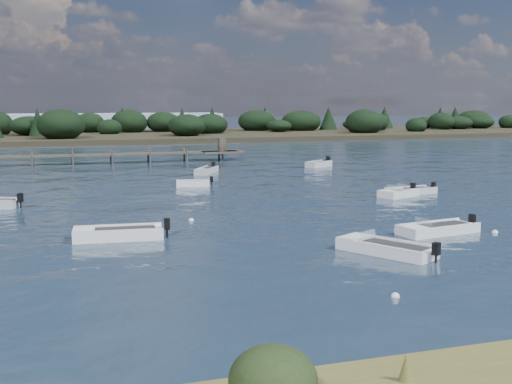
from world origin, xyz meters
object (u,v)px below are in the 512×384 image
object	(u,v)px
dinghy_extra_b	(398,195)
tender_far_white	(193,185)
dinghy_mid_white_a	(438,231)
dinghy_mid_white_b	(411,192)
dinghy_mid_grey	(118,236)
dinghy_extra_a	(207,171)
tender_far_grey_b	(319,165)
dinghy_near_olive	(386,250)

from	to	relation	value
dinghy_extra_b	tender_far_white	bearing A→B (deg)	142.03
dinghy_extra_b	dinghy_mid_white_a	xyz separation A→B (m)	(-4.87, -12.39, -0.01)
dinghy_mid_white_b	dinghy_mid_grey	bearing A→B (deg)	-157.07
dinghy_extra_a	dinghy_mid_grey	distance (m)	30.48
dinghy_extra_b	tender_far_grey_b	distance (m)	22.09
dinghy_extra_a	dinghy_mid_white_b	bearing A→B (deg)	-58.37
dinghy_mid_white_a	tender_far_white	bearing A→B (deg)	110.13
dinghy_mid_white_b	tender_far_white	bearing A→B (deg)	148.20
dinghy_extra_a	dinghy_mid_grey	world-z (taller)	dinghy_mid_grey
dinghy_extra_a	dinghy_near_olive	xyz separation A→B (m)	(0.01, -35.31, -0.00)
dinghy_near_olive	dinghy_mid_white_b	bearing A→B (deg)	55.56
dinghy_extra_b	tender_far_white	size ratio (longest dim) A/B	1.16
dinghy_mid_grey	tender_far_white	world-z (taller)	dinghy_mid_grey
dinghy_extra_b	dinghy_mid_white_a	size ratio (longest dim) A/B	0.74
dinghy_extra_b	tender_far_white	xyz separation A→B (m)	(-13.18, 10.29, -0.01)
dinghy_extra_a	dinghy_mid_white_a	bearing A→B (deg)	-81.29
dinghy_near_olive	tender_far_white	xyz separation A→B (m)	(-3.41, 25.91, -0.01)
dinghy_mid_grey	dinghy_mid_white_b	bearing A→B (deg)	22.93
dinghy_extra_b	dinghy_near_olive	xyz separation A→B (m)	(-9.77, -15.63, -0.00)
dinghy_near_olive	dinghy_mid_grey	bearing A→B (deg)	148.32
dinghy_extra_a	dinghy_mid_white_b	size ratio (longest dim) A/B	1.02
dinghy_extra_b	dinghy_extra_a	xyz separation A→B (m)	(-9.78, 19.68, 0.00)
tender_far_white	dinghy_mid_white_a	bearing A→B (deg)	-69.87
dinghy_extra_b	dinghy_extra_a	distance (m)	21.98
dinghy_near_olive	tender_far_white	bearing A→B (deg)	97.50
dinghy_mid_white_b	tender_far_white	xyz separation A→B (m)	(-14.86, 9.22, 0.01)
dinghy_extra_b	tender_far_white	distance (m)	16.72
dinghy_extra_a	dinghy_extra_b	bearing A→B (deg)	-63.58
dinghy_extra_a	dinghy_mid_white_a	world-z (taller)	dinghy_mid_white_a
tender_far_grey_b	dinghy_mid_white_b	world-z (taller)	tender_far_grey_b
tender_far_grey_b	dinghy_mid_white_a	bearing A→B (deg)	-103.08
dinghy_extra_b	dinghy_mid_white_b	distance (m)	2.00
dinghy_extra_a	tender_far_white	bearing A→B (deg)	-109.88
dinghy_mid_grey	dinghy_mid_white_a	size ratio (longest dim) A/B	1.01
dinghy_extra_b	dinghy_mid_white_b	bearing A→B (deg)	32.39
dinghy_extra_b	dinghy_mid_grey	distance (m)	22.84
dinghy_mid_white_b	tender_far_grey_b	bearing A→B (deg)	86.14
dinghy_near_olive	dinghy_mid_white_a	xyz separation A→B (m)	(4.90, 3.24, -0.01)
tender_far_grey_b	dinghy_mid_white_b	distance (m)	20.85
dinghy_extra_a	dinghy_near_olive	world-z (taller)	dinghy_near_olive
tender_far_grey_b	tender_far_white	xyz separation A→B (m)	(-16.27, -11.59, -0.04)
dinghy_mid_white_b	tender_far_white	distance (m)	17.49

